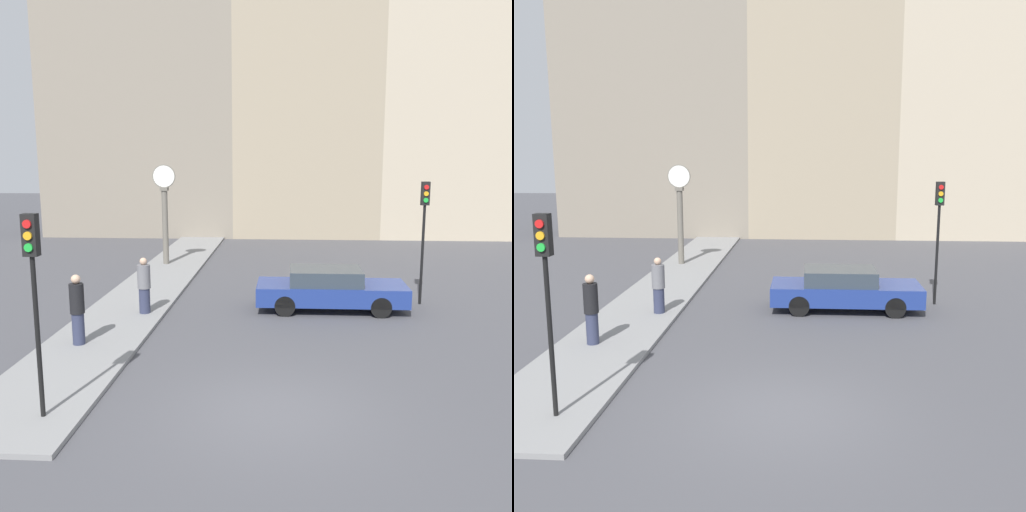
% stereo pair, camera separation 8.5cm
% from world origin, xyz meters
% --- Properties ---
extents(ground_plane, '(120.00, 120.00, 0.00)m').
position_xyz_m(ground_plane, '(0.00, 0.00, 0.00)').
color(ground_plane, '#47474C').
extents(sidewalk_corner, '(2.55, 26.55, 0.10)m').
position_xyz_m(sidewalk_corner, '(-4.80, 11.27, 0.05)').
color(sidewalk_corner, gray).
rests_on(sidewalk_corner, ground_plane).
extents(building_row, '(28.96, 5.00, 16.17)m').
position_xyz_m(building_row, '(0.08, 25.12, 7.71)').
color(building_row, gray).
rests_on(building_row, ground_plane).
extents(sedan_car, '(4.74, 1.84, 1.35)m').
position_xyz_m(sedan_car, '(1.62, 7.52, 0.69)').
color(sedan_car, navy).
rests_on(sedan_car, ground_plane).
extents(traffic_light_near, '(0.26, 0.24, 3.82)m').
position_xyz_m(traffic_light_near, '(-4.27, -0.62, 2.84)').
color(traffic_light_near, black).
rests_on(traffic_light_near, sidewalk_corner).
extents(traffic_light_far, '(0.26, 0.24, 4.07)m').
position_xyz_m(traffic_light_far, '(4.69, 8.41, 2.90)').
color(traffic_light_far, black).
rests_on(traffic_light_far, ground_plane).
extents(street_clock, '(1.01, 0.33, 4.38)m').
position_xyz_m(street_clock, '(-5.19, 14.38, 2.45)').
color(street_clock, '#666056').
rests_on(street_clock, sidewalk_corner).
extents(pedestrian_grey_jacket, '(0.40, 0.40, 1.74)m').
position_xyz_m(pedestrian_grey_jacket, '(-4.13, 6.44, 0.96)').
color(pedestrian_grey_jacket, '#2D334C').
rests_on(pedestrian_grey_jacket, sidewalk_corner).
extents(pedestrian_black_jacket, '(0.37, 0.37, 1.84)m').
position_xyz_m(pedestrian_black_jacket, '(-5.10, 3.45, 1.03)').
color(pedestrian_black_jacket, '#2D334C').
rests_on(pedestrian_black_jacket, sidewalk_corner).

